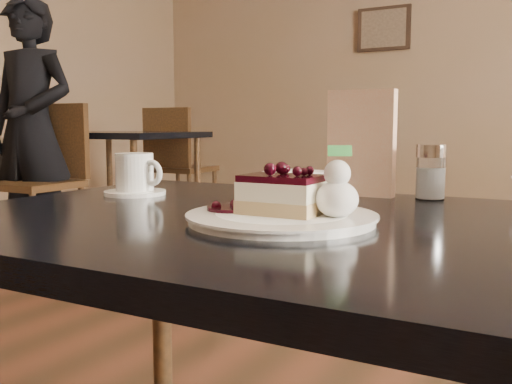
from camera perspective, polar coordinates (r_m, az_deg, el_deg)
The scene contains 11 objects.
main_table at distance 0.85m, azimuth 3.89°, elevation -7.36°, with size 1.11×0.76×0.68m.
dessert_plate at distance 0.79m, azimuth 2.57°, elevation -2.65°, with size 0.26×0.26×0.01m, color white.
cheesecake_slice at distance 0.79m, azimuth 2.58°, elevation -0.29°, with size 0.11×0.08×0.05m.
whipped_cream at distance 0.77m, azimuth 8.09°, elevation -0.68°, with size 0.06×0.06×0.05m.
berry_sauce at distance 0.82m, azimuth -2.41°, elevation -1.65°, with size 0.07×0.07×0.01m, color black.
coffee_set at distance 1.12m, azimuth -11.95°, elevation 1.53°, with size 0.13×0.12×0.08m.
menu_card at distance 1.10m, azimuth 10.48°, elevation 4.81°, with size 0.13×0.03×0.20m, color beige.
sugar_shaker at distance 1.07m, azimuth 17.08°, elevation 1.97°, with size 0.05×0.05×0.10m.
napkin_stack at distance 1.11m, azimuth 3.91°, elevation 0.91°, with size 0.11×0.11×0.05m, color white.
bg_table_far_left at distance 4.17m, azimuth -13.25°, elevation -3.71°, with size 1.06×1.86×1.24m.
patron at distance 3.73m, azimuth -21.57°, elevation 5.90°, with size 0.58×0.38×1.58m, color black.
Camera 1 is at (0.23, -0.32, 0.82)m, focal length 40.00 mm.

